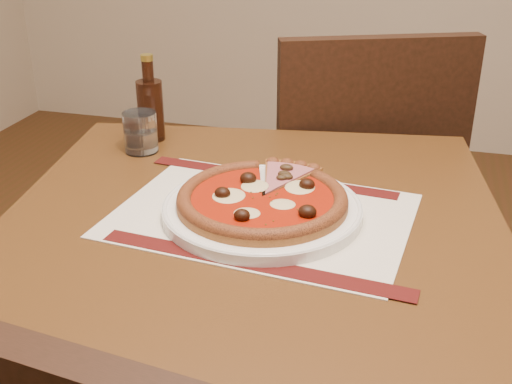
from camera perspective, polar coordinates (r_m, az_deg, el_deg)
table at (r=1.09m, az=-0.28°, el=-6.71°), size 0.91×0.91×0.75m
chair_far at (r=1.65m, az=8.87°, el=0.45°), size 0.58×0.58×0.94m
placemat at (r=1.03m, az=0.55°, el=-2.07°), size 0.49×0.37×0.00m
plate at (r=1.02m, az=0.55°, el=-1.58°), size 0.32×0.32×0.02m
pizza at (r=1.02m, az=0.55°, el=-0.60°), size 0.27×0.27×0.04m
ham_slice at (r=1.09m, az=2.63°, el=1.14°), size 0.11×0.15×0.02m
water_glass at (r=1.29m, az=-10.23°, el=5.25°), size 0.07×0.07×0.08m
bottle at (r=1.34m, az=-9.37°, el=7.46°), size 0.05×0.05×0.18m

